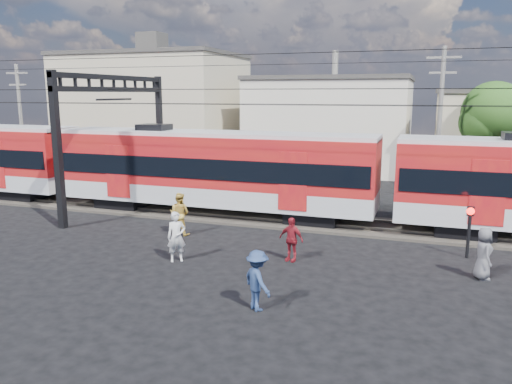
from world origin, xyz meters
TOP-DOWN VIEW (x-y plane):
  - ground at (0.00, 0.00)m, footprint 120.00×120.00m
  - track_bed at (0.00, 8.00)m, footprint 70.00×3.40m
  - rail_near at (0.00, 7.25)m, footprint 70.00×0.12m
  - rail_far at (0.00, 8.75)m, footprint 70.00×0.12m
  - commuter_train at (-4.33, 8.00)m, footprint 50.30×3.08m
  - catenary at (-8.65, 8.00)m, footprint 70.00×9.30m
  - building_west at (-17.00, 24.00)m, footprint 14.28×10.20m
  - building_midwest at (-2.00, 27.00)m, footprint 12.24×12.24m
  - utility_pole_mid at (6.00, 15.00)m, footprint 1.80×0.24m
  - utility_pole_west at (-22.00, 14.00)m, footprint 1.80×0.24m
  - tree_near at (9.19, 18.09)m, footprint 3.82×3.64m
  - pedestrian_a at (-2.95, 1.09)m, footprint 0.80×0.74m
  - pedestrian_b at (-4.46, 4.22)m, footprint 0.91×0.71m
  - pedestrian_c at (1.15, -1.90)m, footprint 1.28×1.21m
  - pedestrian_d at (0.97, 2.46)m, footprint 1.03×0.62m
  - pedestrian_e at (7.39, 2.76)m, footprint 0.74×0.96m
  - crossing_signal at (7.08, 4.88)m, footprint 0.29×0.29m

SIDE VIEW (x-z plane):
  - ground at x=0.00m, z-range 0.00..0.00m
  - track_bed at x=0.00m, z-range 0.00..0.12m
  - rail_near at x=0.00m, z-range 0.12..0.24m
  - rail_far at x=0.00m, z-range 0.12..0.24m
  - pedestrian_d at x=0.97m, z-range 0.00..1.63m
  - pedestrian_e at x=7.39m, z-range 0.00..1.74m
  - pedestrian_c at x=1.15m, z-range 0.00..1.74m
  - pedestrian_a at x=-2.95m, z-range 0.00..1.84m
  - pedestrian_b at x=-4.46m, z-range 0.00..1.85m
  - crossing_signal at x=7.08m, z-range 0.38..2.35m
  - commuter_train at x=-4.33m, z-range 0.31..4.49m
  - building_midwest at x=-2.00m, z-range 0.01..7.31m
  - utility_pole_west at x=-22.00m, z-range 0.28..8.28m
  - utility_pole_mid at x=6.00m, z-range 0.28..8.78m
  - building_west at x=-17.00m, z-range 0.01..9.31m
  - tree_near at x=9.19m, z-range 1.30..8.02m
  - catenary at x=-8.65m, z-range 1.38..8.89m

